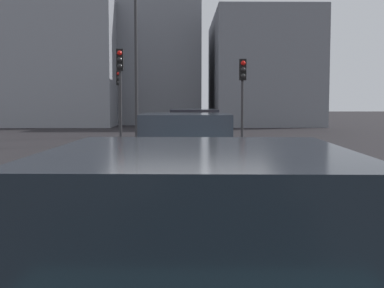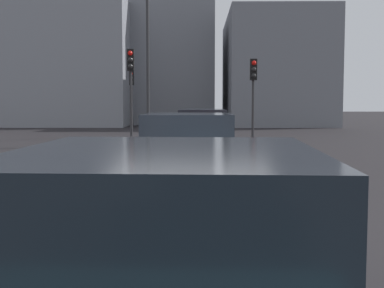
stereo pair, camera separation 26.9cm
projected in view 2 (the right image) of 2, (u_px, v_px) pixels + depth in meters
ground_plane at (189, 232)px, 7.93m from camera, size 160.00×160.00×0.20m
car_red_lead at (201, 134)px, 17.39m from camera, size 4.80×2.05×1.58m
car_white_second at (189, 157)px, 10.27m from camera, size 4.27×2.13×1.62m
traffic_light_near_left at (131, 76)px, 22.09m from camera, size 0.32×0.28×4.00m
traffic_light_near_right at (253, 83)px, 22.38m from camera, size 0.32×0.29×3.62m
traffic_light_far_left at (132, 87)px, 33.25m from camera, size 0.32×0.29×3.71m
street_lamp_kerbside at (148, 47)px, 26.86m from camera, size 0.56×0.36×7.83m
building_facade_left at (273, 71)px, 42.72m from camera, size 14.87×7.51×8.43m
building_facade_center at (176, 62)px, 47.02m from camera, size 15.71×6.43×10.58m
building_facade_right at (76, 67)px, 42.88m from camera, size 14.91×9.82×9.08m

